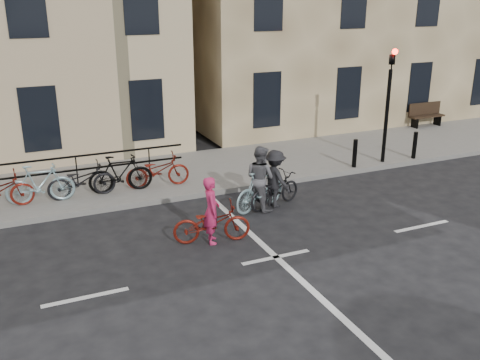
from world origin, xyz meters
name	(u,v)px	position (x,y,z in m)	size (l,w,h in m)	color
ground	(276,257)	(0.00, 0.00, 0.00)	(120.00, 120.00, 0.00)	black
sidewalk	(53,191)	(-4.00, 6.00, 0.07)	(46.00, 4.00, 0.15)	slate
traffic_light	(389,92)	(6.20, 4.34, 2.45)	(0.18, 0.30, 3.90)	black
bollard_east	(355,153)	(5.00, 4.25, 0.60)	(0.14, 0.14, 0.90)	black
bollard_west	(415,145)	(7.40, 4.25, 0.60)	(0.14, 0.14, 0.90)	black
bench	(426,114)	(11.00, 7.73, 0.67)	(1.60, 0.41, 0.97)	black
parked_bikes	(40,185)	(-4.35, 5.04, 0.64)	(8.30, 1.23, 1.05)	black
cyclist_pink	(212,220)	(-0.98, 1.28, 0.54)	(1.85, 1.00, 1.56)	maroon
cyclist_grey	(260,184)	(0.88, 2.63, 0.69)	(1.83, 1.14, 1.71)	#91B6BE
cyclist_dark	(275,185)	(1.32, 2.64, 0.61)	(1.84, 1.13, 1.55)	black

